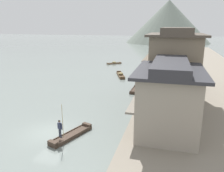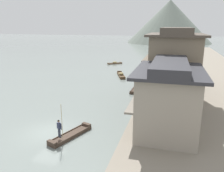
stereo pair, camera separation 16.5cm
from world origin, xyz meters
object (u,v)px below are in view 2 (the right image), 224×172
Objects in this scene: house_waterfront_nearest at (168,97)px; boat_moored_nearest at (149,66)px; boatman_person at (59,126)px; boat_foreground_poled at (71,135)px; boat_moored_second at (115,63)px; boat_midriver_drifting at (121,75)px; house_waterfront_tall at (170,65)px; house_waterfront_second at (174,66)px; boat_moored_third at (153,58)px; boat_moored_far at (135,90)px.

boat_moored_nearest is at bearing 98.53° from house_waterfront_nearest.
boat_moored_nearest is (3.36, 38.97, -1.34)m from boatman_person.
boat_moored_second reaches higher than boat_foreground_poled.
boat_foreground_poled is 0.81× the size of boat_midriver_drifting.
boatman_person is 0.36× the size of house_waterfront_nearest.
house_waterfront_tall reaches higher than boat_midriver_drifting.
boat_moored_nearest is at bearing 105.01° from house_waterfront_tall.
boat_midriver_drifting is 18.46m from house_waterfront_second.
boat_midriver_drifting reaches higher than boat_moored_nearest.
boat_midriver_drifting is at bearing -97.95° from boat_moored_third.
house_waterfront_nearest is 16.47m from house_waterfront_tall.
house_waterfront_nearest is 1.18× the size of house_waterfront_tall.
house_waterfront_nearest is (5.32, -35.44, 3.60)m from boat_moored_nearest.
boat_midriver_drifting is at bearing -70.43° from boat_moored_second.
house_waterfront_nearest is at bearing -68.72° from boat_moored_second.
house_waterfront_tall is at bearing -36.17° from boat_midriver_drifting.
house_waterfront_nearest reaches higher than boat_foreground_poled.
boat_midriver_drifting reaches higher than boat_moored_far.
boat_midriver_drifting reaches higher than boat_moored_third.
boat_moored_third is 27.11m from boat_midriver_drifting.
house_waterfront_second reaches higher than boat_moored_third.
boat_foreground_poled is 0.94× the size of boat_moored_nearest.
boat_midriver_drifting is at bearing 143.83° from house_waterfront_tall.
boat_moored_far is (9.33, -23.18, -0.08)m from boat_moored_second.
boat_moored_far is at bearing -88.86° from boat_moored_third.
house_waterfront_tall is at bearing 29.43° from boat_moored_far.
house_waterfront_nearest is at bearing -89.21° from house_waterfront_tall.
boat_moored_far is 9.03m from house_waterfront_second.
house_waterfront_second is (5.68, -27.00, 4.90)m from boat_moored_nearest.
boat_moored_far is 0.46× the size of house_waterfront_nearest.
house_waterfront_second is at bearing 87.53° from house_waterfront_nearest.
boat_moored_second is at bearing 111.92° from boat_moored_far.
house_waterfront_tall is at bearing 66.85° from boat_foreground_poled.
house_waterfront_second reaches higher than boat_moored_second.
house_waterfront_nearest is at bearing -92.47° from house_waterfront_second.
boat_moored_far is (0.72, -36.37, 0.02)m from boat_moored_third.
boat_moored_third is 0.46× the size of house_waterfront_second.
boat_moored_third is (-0.46, 14.68, -0.03)m from boat_moored_nearest.
boat_foreground_poled is at bearing -113.15° from house_waterfront_tall.
boat_moored_nearest is 12.88m from boat_midriver_drifting.
boat_foreground_poled is 9.31m from house_waterfront_nearest.
boatman_person is at bearing -93.09° from boat_moored_third.
house_waterfront_tall is (14.16, -20.45, 3.54)m from boat_moored_second.
boat_foreground_poled is at bearing -101.28° from boat_moored_far.
boat_moored_second is 32.43m from house_waterfront_second.
boat_moored_nearest is 9.19m from boat_moored_second.
boat_moored_nearest is 0.86× the size of boat_midriver_drifting.
boatman_person is 15.42m from house_waterfront_second.
house_waterfront_nearest reaches higher than boat_moored_third.
boat_foreground_poled is at bearing -164.30° from house_waterfront_nearest.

